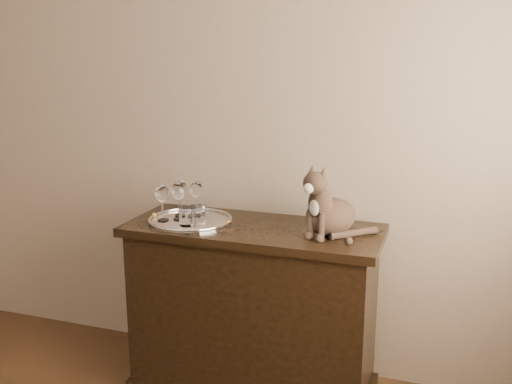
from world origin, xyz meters
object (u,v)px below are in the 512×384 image
Objects in this scene: tumbler_b at (188,216)px; wine_glass_c at (162,203)px; wine_glass_a at (180,198)px; tumbler_a at (197,215)px; tray at (190,221)px; sideboard at (253,310)px; wine_glass_b at (196,198)px; wine_glass_d at (179,201)px; cat at (331,199)px.

wine_glass_c is at bearing 166.69° from tumbler_b.
wine_glass_a is 0.18m from tumbler_a.
tray is 2.21× the size of wine_glass_a.
sideboard is 0.65m from wine_glass_a.
wine_glass_b is 0.95× the size of wine_glass_c.
wine_glass_a is 1.02× the size of wine_glass_c.
tumbler_b is at bearing -158.63° from sideboard.
wine_glass_a is 0.99× the size of wine_glass_d.
wine_glass_c is at bearing -169.97° from sideboard.
wine_glass_b is (-0.01, 0.10, 0.09)m from tray.
cat is at bearing 5.70° from wine_glass_c.
tray is 0.11m from wine_glass_d.
cat reaches higher than sideboard.
wine_glass_a reaches higher than tray.
tumbler_b is at bearing -13.31° from wine_glass_c.
sideboard is 6.77× the size of wine_glass_c.
wine_glass_b is 0.16m from tumbler_a.
wine_glass_d is at bearing -178.62° from tray.
tumbler_b is at bearing -126.73° from tumbler_a.
tray is 2.19× the size of wine_glass_d.
wine_glass_c is 2.03× the size of tumbler_b.
sideboard is 13.89× the size of tumbler_a.
wine_glass_a is (-0.08, 0.06, 0.09)m from tray.
tumbler_b is at bearing -78.24° from wine_glass_b.
sideboard is 6.63× the size of wine_glass_a.
wine_glass_b is 0.52× the size of cat.
wine_glass_d reaches higher than tumbler_b.
tumbler_b is (-0.29, -0.11, 0.48)m from sideboard.
tumbler_b is 0.67m from cat.
wine_glass_b is 1.95× the size of tumbler_a.
tumbler_a is at bearing 53.27° from tumbler_b.
cat is at bearing 6.73° from tumbler_a.
tumbler_b is (0.02, -0.08, 0.05)m from tray.
tumbler_a is (0.07, -0.14, -0.04)m from wine_glass_b.
wine_glass_a reaches higher than wine_glass_b.
sideboard is 7.13× the size of wine_glass_b.
cat is at bearing -5.76° from wine_glass_b.
tray is at bearing 107.02° from tumbler_b.
wine_glass_a is at bearing 143.96° from tumbler_a.
wine_glass_a is at bearing 126.94° from tumbler_b.
wine_glass_c is 0.54× the size of cat.
tray is at bearing -155.13° from cat.
wine_glass_a reaches higher than sideboard.
sideboard is at bearing -12.58° from wine_glass_b.
tumbler_a reaches higher than sideboard.
sideboard is at bearing 4.87° from wine_glass_d.
wine_glass_c is 0.18m from tumbler_a.
wine_glass_b is 0.18m from wine_glass_c.
tumbler_b is at bearing -43.71° from wine_glass_d.
wine_glass_c is at bearing -144.77° from wine_glass_d.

